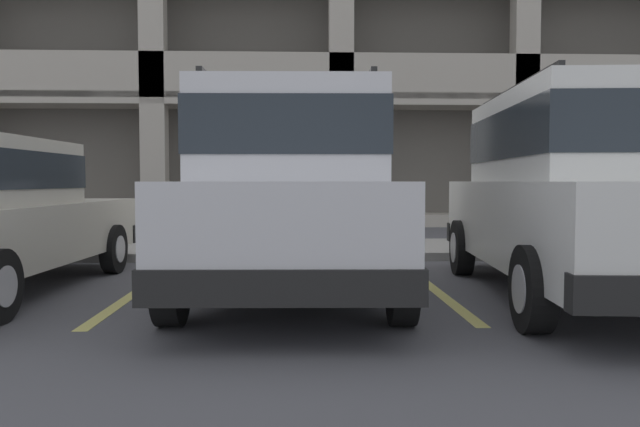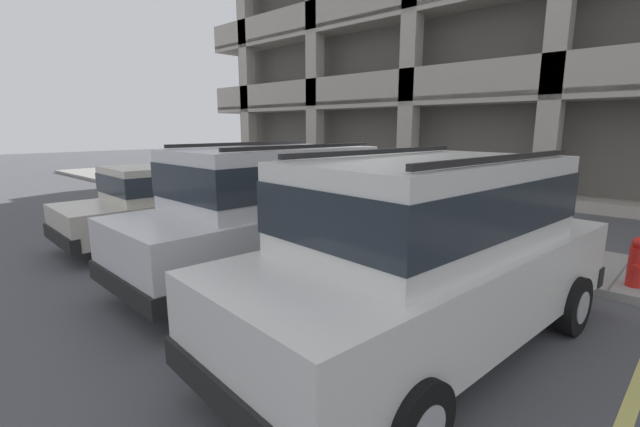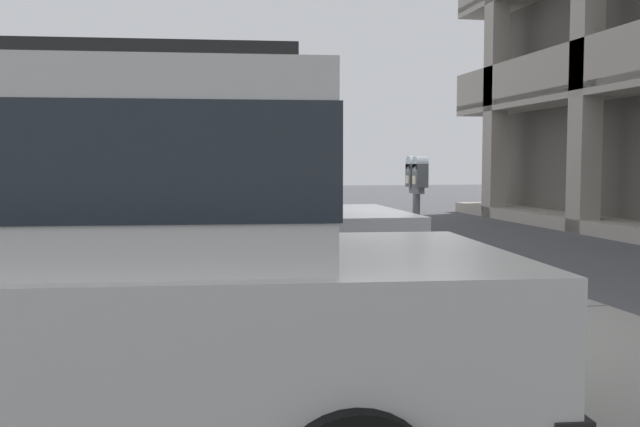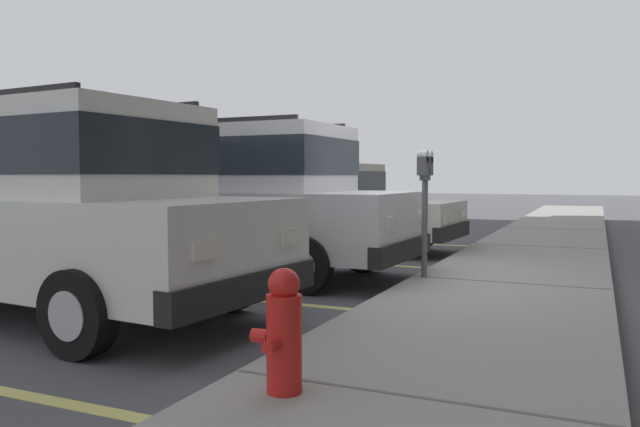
% 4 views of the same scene
% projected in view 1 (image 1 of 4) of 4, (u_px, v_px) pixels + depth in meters
% --- Properties ---
extents(ground_plane, '(80.00, 80.00, 0.10)m').
position_uv_depth(ground_plane, '(290.00, 268.00, 8.54)').
color(ground_plane, '#4C4C51').
extents(sidewalk, '(40.00, 2.20, 0.12)m').
position_uv_depth(sidewalk, '(291.00, 249.00, 9.83)').
color(sidewalk, gray).
rests_on(sidewalk, ground_plane).
extents(parking_stall_lines, '(12.43, 4.80, 0.01)m').
position_uv_depth(parking_stall_lines, '(421.00, 279.00, 7.20)').
color(parking_stall_lines, '#DBD16B').
rests_on(parking_stall_lines, ground_plane).
extents(silver_suv, '(2.11, 4.83, 2.03)m').
position_uv_depth(silver_suv, '(293.00, 186.00, 6.27)').
color(silver_suv, silver).
rests_on(silver_suv, ground_plane).
extents(dark_hatchback, '(2.29, 4.92, 2.03)m').
position_uv_depth(dark_hatchback, '(585.00, 186.00, 5.99)').
color(dark_hatchback, silver).
rests_on(dark_hatchback, ground_plane).
extents(parking_meter_near, '(0.35, 0.12, 1.51)m').
position_uv_depth(parking_meter_near, '(291.00, 173.00, 8.82)').
color(parking_meter_near, '#595B60').
rests_on(parking_meter_near, sidewalk).
extents(fire_hydrant, '(0.30, 0.30, 0.70)m').
position_uv_depth(fire_hydrant, '(572.00, 226.00, 9.32)').
color(fire_hydrant, red).
rests_on(fire_hydrant, sidewalk).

